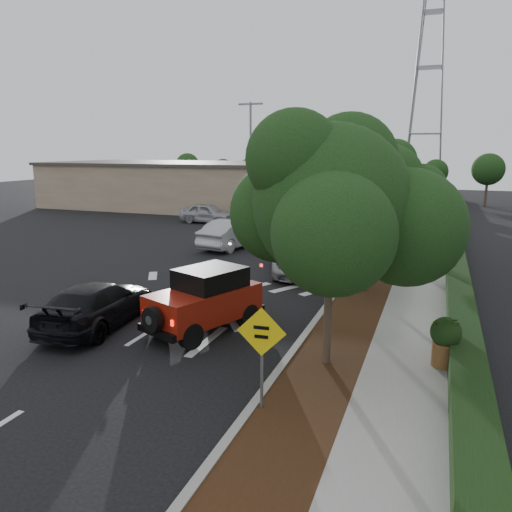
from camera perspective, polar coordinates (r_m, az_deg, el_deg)
The scene contains 19 objects.
ground at distance 15.61m, azimuth -12.32°, elevation -8.56°, with size 120.00×120.00×0.00m, color black.
curb at distance 25.06m, azimuth 11.89°, elevation -0.45°, with size 0.20×70.00×0.15m, color #9E9B93.
planting_strip at distance 24.95m, azimuth 14.16°, elevation -0.65°, with size 1.80×70.00×0.12m, color black.
sidewalk at distance 24.83m, azimuth 18.51°, elevation -0.97°, with size 2.00×70.00×0.12m, color gray.
hedge at distance 24.77m, azimuth 21.80°, elevation -0.44°, with size 0.80×70.00×0.80m, color black.
commercial_building at distance 48.70m, azimuth -9.51°, elevation 8.00°, with size 22.00×12.00×4.00m, color gray.
transmission_tower at distance 60.51m, azimuth 18.31°, elevation 6.46°, with size 7.00×4.00×28.00m, color slate, non-canonical shape.
street_tree_near at distance 13.17m, azimuth 8.01°, elevation -12.42°, with size 3.80×3.80×5.92m, color black, non-canonical shape.
street_tree_mid at distance 19.66m, azimuth 12.38°, elevation -4.19°, with size 3.20×3.20×5.32m, color black, non-canonical shape.
street_tree_far at distance 25.93m, azimuth 14.39°, elevation -0.31°, with size 3.40×3.40×5.62m, color black, non-canonical shape.
light_pole_a at distance 41.25m, azimuth -0.60°, elevation 4.64°, with size 2.00×0.22×9.00m, color slate, non-canonical shape.
light_pole_b at distance 52.85m, azimuth 3.02°, elevation 6.30°, with size 2.00×0.22×9.00m, color slate, non-canonical shape.
red_jeep at distance 15.25m, azimuth -5.45°, elevation -4.93°, with size 2.84×3.95×1.93m.
silver_suv_ahead at distance 22.26m, azimuth 4.79°, elevation -0.17°, with size 2.31×5.02×1.39m, color #929398.
black_suv_oncoming at distance 16.39m, azimuth -17.64°, elevation -5.26°, with size 1.97×4.84×1.40m, color black.
silver_sedan_oncoming at distance 27.86m, azimuth -2.55°, elevation 2.59°, with size 1.69×4.84×1.60m, color #A3A5AA.
parked_suv at distance 37.27m, azimuth -5.52°, elevation 4.89°, with size 1.71×4.26×1.45m, color #A6A8AE.
speed_hump_sign at distance 10.37m, azimuth 0.65°, elevation -10.08°, with size 1.04×0.12×2.21m.
terracotta_planter at distance 13.37m, azimuth 20.85°, elevation -8.60°, with size 0.76×0.76×1.33m.
Camera 1 is at (8.00, -12.23, 5.47)m, focal length 35.00 mm.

